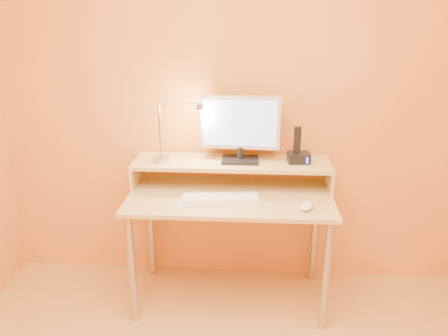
# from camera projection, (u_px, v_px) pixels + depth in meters

# --- Properties ---
(wall_back) EXTENTS (3.00, 0.04, 2.50)m
(wall_back) POSITION_uv_depth(u_px,v_px,m) (233.00, 95.00, 2.74)
(wall_back) COLOR gold
(wall_back) RESTS_ON floor
(desk_leg_fl) EXTENTS (0.04, 0.04, 0.69)m
(desk_leg_fl) POSITION_uv_depth(u_px,v_px,m) (132.00, 269.00, 2.54)
(desk_leg_fl) COLOR #ACACB1
(desk_leg_fl) RESTS_ON floor
(desk_leg_fr) EXTENTS (0.04, 0.04, 0.69)m
(desk_leg_fr) POSITION_uv_depth(u_px,v_px,m) (326.00, 276.00, 2.48)
(desk_leg_fr) COLOR #ACACB1
(desk_leg_fr) RESTS_ON floor
(desk_leg_bl) EXTENTS (0.04, 0.04, 0.69)m
(desk_leg_bl) POSITION_uv_depth(u_px,v_px,m) (151.00, 229.00, 3.01)
(desk_leg_bl) COLOR #ACACB1
(desk_leg_bl) RESTS_ON floor
(desk_leg_br) EXTENTS (0.04, 0.04, 0.69)m
(desk_leg_br) POSITION_uv_depth(u_px,v_px,m) (315.00, 234.00, 2.95)
(desk_leg_br) COLOR #ACACB1
(desk_leg_br) RESTS_ON floor
(desk_lower) EXTENTS (1.20, 0.60, 0.02)m
(desk_lower) POSITION_uv_depth(u_px,v_px,m) (230.00, 197.00, 2.62)
(desk_lower) COLOR tan
(desk_lower) RESTS_ON floor
(shelf_riser_left) EXTENTS (0.02, 0.30, 0.14)m
(shelf_riser_left) POSITION_uv_depth(u_px,v_px,m) (137.00, 173.00, 2.77)
(shelf_riser_left) COLOR tan
(shelf_riser_left) RESTS_ON desk_lower
(shelf_riser_right) EXTENTS (0.02, 0.30, 0.14)m
(shelf_riser_right) POSITION_uv_depth(u_px,v_px,m) (328.00, 177.00, 2.70)
(shelf_riser_right) COLOR tan
(shelf_riser_right) RESTS_ON desk_lower
(desk_shelf) EXTENTS (1.20, 0.30, 0.02)m
(desk_shelf) POSITION_uv_depth(u_px,v_px,m) (232.00, 163.00, 2.71)
(desk_shelf) COLOR tan
(desk_shelf) RESTS_ON desk_lower
(monitor_foot) EXTENTS (0.22, 0.16, 0.02)m
(monitor_foot) POSITION_uv_depth(u_px,v_px,m) (240.00, 160.00, 2.70)
(monitor_foot) COLOR black
(monitor_foot) RESTS_ON desk_shelf
(monitor_neck) EXTENTS (0.04, 0.04, 0.07)m
(monitor_neck) POSITION_uv_depth(u_px,v_px,m) (240.00, 153.00, 2.68)
(monitor_neck) COLOR black
(monitor_neck) RESTS_ON monitor_foot
(monitor_panel) EXTENTS (0.47, 0.06, 0.32)m
(monitor_panel) POSITION_uv_depth(u_px,v_px,m) (241.00, 123.00, 2.63)
(monitor_panel) COLOR silver
(monitor_panel) RESTS_ON monitor_neck
(monitor_back) EXTENTS (0.42, 0.03, 0.27)m
(monitor_back) POSITION_uv_depth(u_px,v_px,m) (241.00, 122.00, 2.65)
(monitor_back) COLOR black
(monitor_back) RESTS_ON monitor_panel
(monitor_screen) EXTENTS (0.43, 0.03, 0.28)m
(monitor_screen) POSITION_uv_depth(u_px,v_px,m) (241.00, 123.00, 2.61)
(monitor_screen) COLOR #95A8E2
(monitor_screen) RESTS_ON monitor_panel
(lamp_base) EXTENTS (0.10, 0.10, 0.02)m
(lamp_base) POSITION_uv_depth(u_px,v_px,m) (161.00, 159.00, 2.70)
(lamp_base) COLOR #ACACB1
(lamp_base) RESTS_ON desk_shelf
(lamp_post) EXTENTS (0.01, 0.01, 0.33)m
(lamp_post) POSITION_uv_depth(u_px,v_px,m) (160.00, 131.00, 2.64)
(lamp_post) COLOR #ACACB1
(lamp_post) RESTS_ON lamp_base
(lamp_arm) EXTENTS (0.24, 0.01, 0.01)m
(lamp_arm) POSITION_uv_depth(u_px,v_px,m) (179.00, 104.00, 2.57)
(lamp_arm) COLOR #ACACB1
(lamp_arm) RESTS_ON lamp_post
(lamp_head) EXTENTS (0.04, 0.04, 0.03)m
(lamp_head) POSITION_uv_depth(u_px,v_px,m) (200.00, 106.00, 2.57)
(lamp_head) COLOR #ACACB1
(lamp_head) RESTS_ON lamp_arm
(lamp_bulb) EXTENTS (0.03, 0.03, 0.00)m
(lamp_bulb) POSITION_uv_depth(u_px,v_px,m) (200.00, 109.00, 2.58)
(lamp_bulb) COLOR #FFEAC6
(lamp_bulb) RESTS_ON lamp_head
(phone_dock) EXTENTS (0.14, 0.11, 0.06)m
(phone_dock) POSITION_uv_depth(u_px,v_px,m) (299.00, 158.00, 2.67)
(phone_dock) COLOR black
(phone_dock) RESTS_ON desk_shelf
(phone_handset) EXTENTS (0.04, 0.03, 0.16)m
(phone_handset) POSITION_uv_depth(u_px,v_px,m) (297.00, 140.00, 2.63)
(phone_handset) COLOR black
(phone_handset) RESTS_ON phone_dock
(phone_led) EXTENTS (0.01, 0.00, 0.04)m
(phone_led) POSITION_uv_depth(u_px,v_px,m) (307.00, 161.00, 2.62)
(phone_led) COLOR #1140F1
(phone_led) RESTS_ON phone_dock
(keyboard) EXTENTS (0.45, 0.19, 0.02)m
(keyboard) POSITION_uv_depth(u_px,v_px,m) (221.00, 200.00, 2.53)
(keyboard) COLOR white
(keyboard) RESTS_ON desk_lower
(mouse) EXTENTS (0.11, 0.13, 0.04)m
(mouse) POSITION_uv_depth(u_px,v_px,m) (307.00, 206.00, 2.43)
(mouse) COLOR white
(mouse) RESTS_ON desk_lower
(remote_control) EXTENTS (0.06, 0.17, 0.02)m
(remote_control) POSITION_uv_depth(u_px,v_px,m) (183.00, 201.00, 2.51)
(remote_control) COLOR white
(remote_control) RESTS_ON desk_lower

